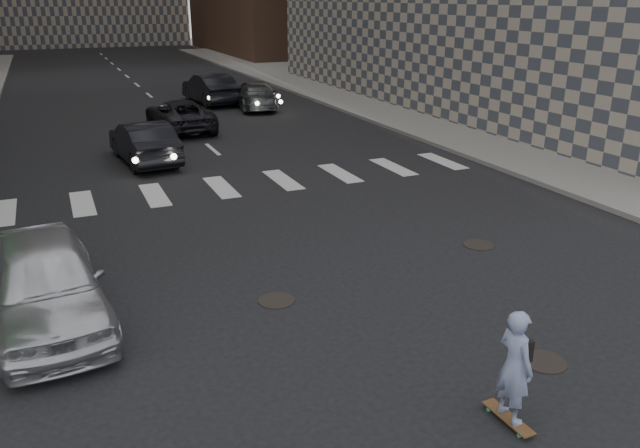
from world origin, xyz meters
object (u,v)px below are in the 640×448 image
Objects in this scene: traffic_car_c at (180,115)px; skateboarder at (515,366)px; silver_sedan at (45,283)px; traffic_car_a at (144,142)px; traffic_car_b at (255,96)px; traffic_car_e at (210,89)px; traffic_car_d at (254,91)px.

skateboarder is at bearing 87.45° from traffic_car_c.
traffic_car_a is at bearing 68.34° from silver_sedan.
traffic_car_b is at bearing 77.79° from skateboarder.
traffic_car_a is at bearing 60.22° from traffic_car_b.
traffic_car_e is at bearing -117.08° from traffic_car_c.
skateboarder is 0.39× the size of traffic_car_b.
traffic_car_c is at bearing 43.69° from traffic_car_d.
traffic_car_e is at bearing -49.56° from traffic_car_b.
silver_sedan reaches higher than traffic_car_c.
traffic_car_d is at bearing 58.84° from silver_sedan.
silver_sedan is 11.49m from traffic_car_a.
traffic_car_a is (-2.33, 16.47, -0.17)m from skateboarder.
traffic_car_a is 12.75m from traffic_car_e.
silver_sedan reaches higher than traffic_car_b.
skateboarder is at bearing -48.91° from silver_sedan.
traffic_car_a is at bearing 59.90° from traffic_car_e.
traffic_car_d is at bearing -98.40° from traffic_car_b.
traffic_car_e is at bearing -120.23° from traffic_car_a.
traffic_car_d is at bearing 153.15° from traffic_car_e.
traffic_car_c reaches higher than traffic_car_b.
silver_sedan is 24.30m from traffic_car_d.
skateboarder is 0.35× the size of traffic_car_e.
silver_sedan is at bearing 68.04° from traffic_car_c.
traffic_car_b is at bearing -133.54° from traffic_car_a.
traffic_car_b is 3.13m from traffic_car_e.
skateboarder reaches higher than traffic_car_d.
traffic_car_e is at bearing -25.38° from traffic_car_d.
traffic_car_d is (7.44, 10.78, -0.07)m from traffic_car_a.
skateboarder is 16.63m from traffic_car_a.
traffic_car_c is 7.27m from traffic_car_e.
silver_sedan is 0.96× the size of traffic_car_c.
silver_sedan reaches higher than traffic_car_d.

